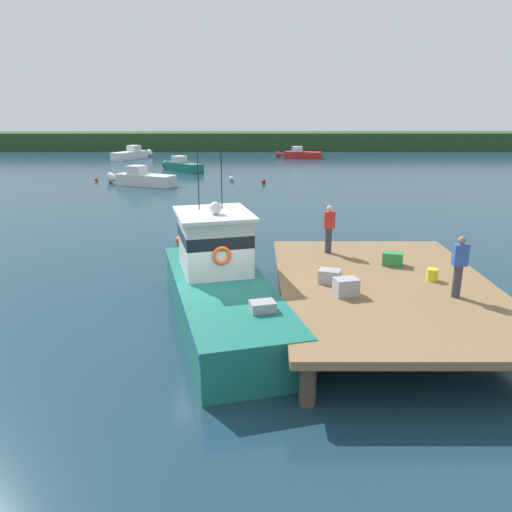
{
  "coord_description": "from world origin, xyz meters",
  "views": [
    {
      "loc": [
        1.14,
        -13.05,
        5.94
      ],
      "look_at": [
        1.2,
        1.95,
        1.4
      ],
      "focal_mm": 34.55,
      "sensor_mm": 36.0,
      "label": 1
    }
  ],
  "objects": [
    {
      "name": "ground_plane",
      "position": [
        0.0,
        0.0,
        0.0
      ],
      "size": [
        200.0,
        200.0,
        0.0
      ],
      "primitive_type": "plane",
      "color": "#193847"
    },
    {
      "name": "dock",
      "position": [
        4.8,
        0.0,
        1.07
      ],
      "size": [
        6.0,
        9.0,
        1.2
      ],
      "color": "#4C3D2D",
      "rests_on": "ground"
    },
    {
      "name": "main_fishing_boat",
      "position": [
        0.06,
        0.5,
        1.01
      ],
      "size": [
        4.5,
        9.94,
        4.8
      ],
      "color": "#196B5B",
      "rests_on": "ground"
    },
    {
      "name": "crate_stack_near_edge",
      "position": [
        5.41,
        1.65,
        1.4
      ],
      "size": [
        0.71,
        0.62,
        0.41
      ],
      "primitive_type": "cube",
      "rotation": [
        0.0,
        0.0,
        -0.34
      ],
      "color": "#2D8442",
      "rests_on": "dock"
    },
    {
      "name": "crate_single_by_cleat",
      "position": [
        3.5,
        -0.93,
        1.43
      ],
      "size": [
        0.69,
        0.57,
        0.46
      ],
      "primitive_type": "cube",
      "rotation": [
        0.0,
        0.0,
        0.24
      ],
      "color": "#9E9EA3",
      "rests_on": "dock"
    },
    {
      "name": "crate_single_far",
      "position": [
        3.21,
        0.03,
        1.39
      ],
      "size": [
        0.7,
        0.59,
        0.38
      ],
      "primitive_type": "cube",
      "rotation": [
        0.0,
        0.0,
        -0.28
      ],
      "color": "#9E9EA3",
      "rests_on": "dock"
    },
    {
      "name": "bait_bucket",
      "position": [
        6.16,
        0.22,
        1.37
      ],
      "size": [
        0.32,
        0.32,
        0.34
      ],
      "primitive_type": "cylinder",
      "color": "yellow",
      "rests_on": "dock"
    },
    {
      "name": "deckhand_by_the_boat",
      "position": [
        6.34,
        -1.06,
        2.06
      ],
      "size": [
        0.36,
        0.22,
        1.63
      ],
      "color": "#383842",
      "rests_on": "dock"
    },
    {
      "name": "deckhand_further_back",
      "position": [
        3.58,
        3.01,
        2.06
      ],
      "size": [
        0.36,
        0.22,
        1.63
      ],
      "color": "#383842",
      "rests_on": "dock"
    },
    {
      "name": "moored_boat_far_right",
      "position": [
        -6.09,
        35.26,
        0.48
      ],
      "size": [
        4.57,
        4.81,
        1.41
      ],
      "color": "#196B5B",
      "rests_on": "ground"
    },
    {
      "name": "moored_boat_far_left",
      "position": [
        -13.75,
        46.96,
        0.54
      ],
      "size": [
        3.92,
        5.98,
        1.56
      ],
      "color": "white",
      "rests_on": "ground"
    },
    {
      "name": "moored_boat_mid_harbor",
      "position": [
        6.47,
        47.55,
        0.48
      ],
      "size": [
        5.53,
        2.72,
        1.39
      ],
      "color": "red",
      "rests_on": "ground"
    },
    {
      "name": "moored_boat_outer_mooring",
      "position": [
        -7.95,
        26.03,
        0.52
      ],
      "size": [
        5.95,
        3.56,
        1.52
      ],
      "color": "silver",
      "rests_on": "ground"
    },
    {
      "name": "mooring_buoy_outer",
      "position": [
        -12.25,
        28.23,
        0.17
      ],
      "size": [
        0.34,
        0.34,
        0.34
      ],
      "primitive_type": "sphere",
      "color": "#EA5B19",
      "rests_on": "ground"
    },
    {
      "name": "mooring_buoy_spare_mooring",
      "position": [
        -0.92,
        28.29,
        0.21
      ],
      "size": [
        0.43,
        0.43,
        0.43
      ],
      "primitive_type": "sphere",
      "color": "silver",
      "rests_on": "ground"
    },
    {
      "name": "mooring_buoy_inshore",
      "position": [
        -2.32,
        8.42,
        0.19
      ],
      "size": [
        0.38,
        0.38,
        0.38
      ],
      "primitive_type": "sphere",
      "color": "#EA5B19",
      "rests_on": "ground"
    },
    {
      "name": "mooring_buoy_channel_marker",
      "position": [
        1.76,
        26.79,
        0.19
      ],
      "size": [
        0.37,
        0.37,
        0.37
      ],
      "primitive_type": "sphere",
      "color": "red",
      "rests_on": "ground"
    },
    {
      "name": "far_shoreline",
      "position": [
        0.0,
        62.0,
        1.2
      ],
      "size": [
        120.0,
        8.0,
        2.4
      ],
      "primitive_type": "cube",
      "color": "#284723",
      "rests_on": "ground"
    }
  ]
}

